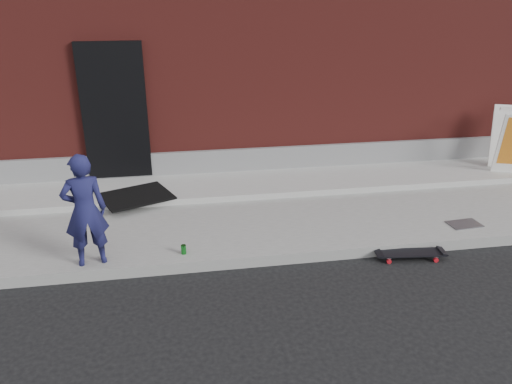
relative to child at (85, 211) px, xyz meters
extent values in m
plane|color=black|center=(2.75, -0.20, -0.85)|extent=(80.00, 80.00, 0.00)
cube|color=gray|center=(2.75, 1.30, -0.78)|extent=(20.00, 3.00, 0.15)
cube|color=#979892|center=(2.75, 2.20, -0.65)|extent=(20.00, 1.20, 0.10)
cube|color=maroon|center=(2.75, 6.80, 1.65)|extent=(20.00, 8.00, 5.00)
cube|color=gray|center=(2.75, 2.77, -0.40)|extent=(20.00, 0.10, 0.40)
cube|color=black|center=(0.15, 2.76, 0.55)|extent=(1.05, 0.12, 2.25)
imported|color=#191946|center=(0.00, 0.00, 0.00)|extent=(0.57, 0.44, 1.41)
cylinder|color=#AF121A|center=(4.36, -0.26, -0.82)|extent=(0.07, 0.04, 0.06)
cylinder|color=#AF121A|center=(4.34, -0.45, -0.82)|extent=(0.07, 0.04, 0.06)
cylinder|color=#AF121A|center=(3.75, -0.19, -0.82)|extent=(0.07, 0.04, 0.06)
cylinder|color=#AF121A|center=(3.73, -0.38, -0.82)|extent=(0.07, 0.04, 0.06)
cube|color=#BAB9BF|center=(4.35, -0.35, -0.78)|extent=(0.08, 0.20, 0.02)
cube|color=#BAB9BF|center=(3.74, -0.29, -0.78)|extent=(0.08, 0.20, 0.02)
cube|color=black|center=(4.04, -0.32, -0.76)|extent=(0.91, 0.32, 0.02)
cube|color=white|center=(7.10, 2.22, -0.05)|extent=(0.74, 0.53, 1.10)
cylinder|color=#187A23|center=(1.12, 0.04, -0.64)|extent=(0.07, 0.07, 0.12)
cube|color=black|center=(0.45, 1.80, -0.59)|extent=(1.26, 1.16, 0.03)
cube|color=#5B5C61|center=(5.12, 0.23, -0.70)|extent=(0.48, 0.33, 0.01)
camera|label=1|loc=(1.12, -5.63, 2.43)|focal=35.00mm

